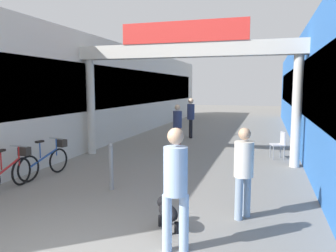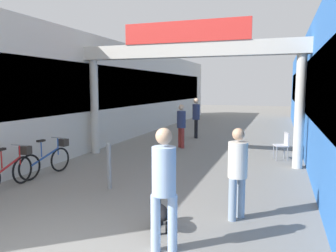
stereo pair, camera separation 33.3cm
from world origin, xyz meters
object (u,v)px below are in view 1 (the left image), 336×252
at_px(pedestrian_companion, 244,167).
at_px(bicycle_red_second, 9,171).
at_px(pedestrian_carrying_crate, 177,123).
at_px(bollard_post_metal, 111,166).
at_px(dog_on_leash, 167,211).
at_px(bicycle_blue_third, 47,160).
at_px(cafe_chair_aluminium_nearer, 280,143).
at_px(pedestrian_with_dog, 176,181).
at_px(pedestrian_elderly_walking, 191,115).

xyz_separation_m(pedestrian_companion, bicycle_red_second, (-5.19, 0.10, -0.49)).
relative_size(pedestrian_carrying_crate, bollard_post_metal, 1.56).
bearing_deg(dog_on_leash, bicycle_blue_third, 151.14).
distance_m(pedestrian_companion, bicycle_blue_third, 5.33).
xyz_separation_m(bicycle_blue_third, cafe_chair_aluminium_nearer, (5.93, 3.97, 0.10)).
relative_size(pedestrian_companion, bicycle_blue_third, 0.97).
relative_size(pedestrian_carrying_crate, dog_on_leash, 2.55).
bearing_deg(pedestrian_carrying_crate, pedestrian_with_dog, -74.99).
bearing_deg(pedestrian_companion, pedestrian_carrying_crate, 114.88).
bearing_deg(bicycle_blue_third, pedestrian_elderly_walking, 74.26).
bearing_deg(bicycle_red_second, bicycle_blue_third, 87.23).
distance_m(bicycle_blue_third, bollard_post_metal, 2.20).
height_order(pedestrian_with_dog, pedestrian_companion, pedestrian_with_dog).
bearing_deg(pedestrian_elderly_walking, pedestrian_with_dog, -78.25).
relative_size(pedestrian_carrying_crate, cafe_chair_aluminium_nearer, 1.88).
height_order(pedestrian_companion, dog_on_leash, pedestrian_companion).
distance_m(pedestrian_companion, bollard_post_metal, 3.13).
bearing_deg(cafe_chair_aluminium_nearer, dog_on_leash, -107.66).
bearing_deg(pedestrian_companion, pedestrian_with_dog, -118.94).
bearing_deg(bicycle_blue_third, cafe_chair_aluminium_nearer, 33.83).
bearing_deg(cafe_chair_aluminium_nearer, pedestrian_with_dog, -103.40).
xyz_separation_m(bicycle_red_second, bollard_post_metal, (2.19, 0.72, 0.11)).
bearing_deg(bicycle_blue_third, pedestrian_carrying_crate, 65.98).
height_order(dog_on_leash, cafe_chair_aluminium_nearer, cafe_chair_aluminium_nearer).
bearing_deg(bicycle_red_second, dog_on_leash, -12.86).
relative_size(dog_on_leash, cafe_chair_aluminium_nearer, 0.74).
distance_m(bollard_post_metal, cafe_chair_aluminium_nearer, 5.91).
bearing_deg(bollard_post_metal, bicycle_blue_third, 165.49).
bearing_deg(pedestrian_companion, bicycle_blue_third, 165.13).
distance_m(pedestrian_elderly_walking, bicycle_blue_third, 7.88).
distance_m(bicycle_red_second, bicycle_blue_third, 1.27).
bearing_deg(bicycle_red_second, pedestrian_carrying_crate, 69.97).
bearing_deg(pedestrian_with_dog, bicycle_blue_third, 146.32).
bearing_deg(pedestrian_elderly_walking, bicycle_blue_third, -105.74).
height_order(pedestrian_carrying_crate, cafe_chair_aluminium_nearer, pedestrian_carrying_crate).
relative_size(pedestrian_companion, dog_on_leash, 2.48).
relative_size(pedestrian_with_dog, dog_on_leash, 2.71).
xyz_separation_m(pedestrian_companion, bicycle_blue_third, (-5.13, 1.36, -0.49)).
bearing_deg(bollard_post_metal, pedestrian_companion, -15.12).
relative_size(bollard_post_metal, cafe_chair_aluminium_nearer, 1.21).
relative_size(pedestrian_companion, pedestrian_elderly_walking, 0.89).
relative_size(pedestrian_carrying_crate, bicycle_blue_third, 1.00).
height_order(pedestrian_companion, cafe_chair_aluminium_nearer, pedestrian_companion).
relative_size(pedestrian_elderly_walking, bicycle_red_second, 1.08).
bearing_deg(pedestrian_elderly_walking, pedestrian_carrying_crate, -88.40).
bearing_deg(pedestrian_carrying_crate, dog_on_leash, -76.12).
distance_m(pedestrian_carrying_crate, bicycle_blue_third, 5.44).
relative_size(bicycle_red_second, bollard_post_metal, 1.57).
relative_size(pedestrian_elderly_walking, dog_on_leash, 2.79).
bearing_deg(bollard_post_metal, pedestrian_carrying_crate, 89.21).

